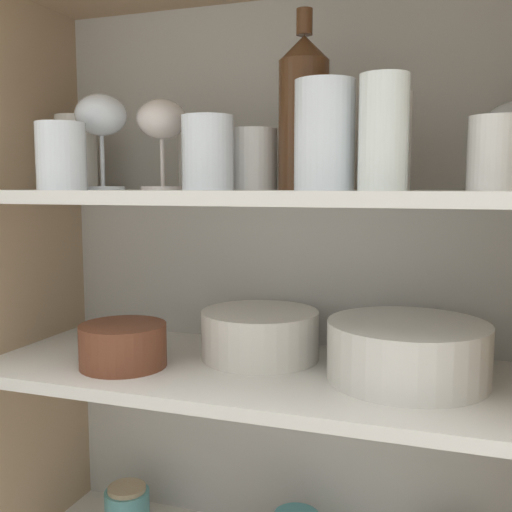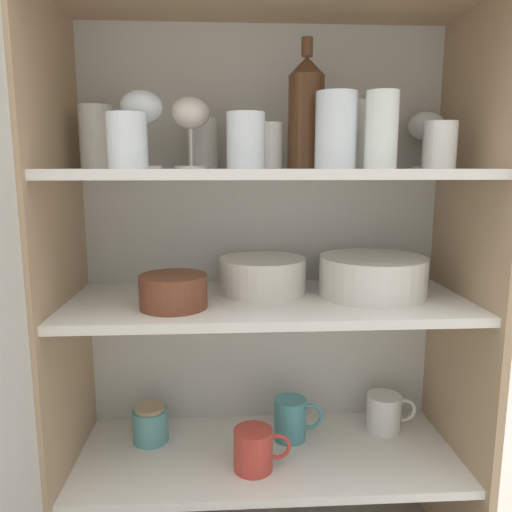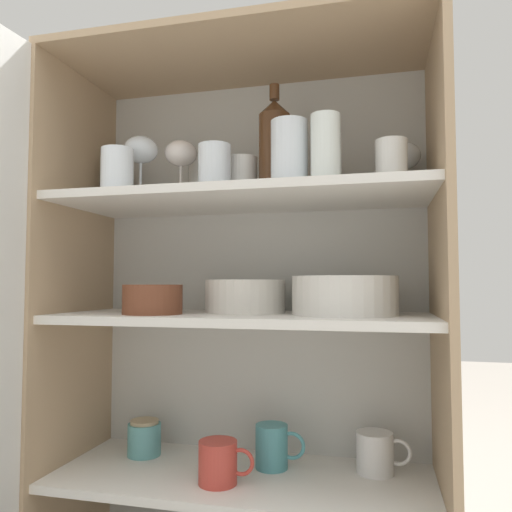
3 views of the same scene
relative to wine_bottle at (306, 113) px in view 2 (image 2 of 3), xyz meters
The scene contains 26 objects.
cupboard_back_panel 0.45m from the wine_bottle, 113.99° to the left, with size 0.92×0.02×1.27m, color silver.
cupboard_side_left 0.67m from the wine_bottle, behind, with size 0.02×0.38×1.27m, color tan.
cupboard_side_right 0.55m from the wine_bottle, ahead, with size 0.02×0.38×1.27m, color tan.
shelf_board_lower 0.79m from the wine_bottle, behind, with size 0.89×0.35×0.02m, color white.
shelf_board_middle 0.42m from the wine_bottle, behind, with size 0.89×0.35×0.02m, color white.
shelf_board_upper 0.15m from the wine_bottle, behind, with size 0.89×0.35×0.02m, color white.
tumbler_glass_0 0.38m from the wine_bottle, 162.59° to the right, with size 0.08×0.08×0.10m.
tumbler_glass_1 0.29m from the wine_bottle, 12.22° to the right, with size 0.07×0.07×0.10m.
tumbler_glass_2 0.10m from the wine_bottle, 56.51° to the right, with size 0.08×0.08×0.15m.
tumbler_glass_3 0.17m from the wine_bottle, 37.45° to the right, with size 0.06×0.06×0.15m.
tumbler_glass_4 0.26m from the wine_bottle, 154.94° to the left, with size 0.07×0.07×0.11m.
tumbler_glass_5 0.46m from the wine_bottle, behind, with size 0.08×0.08×0.14m.
tumbler_glass_6 0.16m from the wine_bottle, 153.57° to the right, with size 0.08×0.08×0.11m.
tumbler_glass_7 0.11m from the wine_bottle, behind, with size 0.08×0.08×0.10m.
tumbler_glass_8 0.14m from the wine_bottle, 17.66° to the left, with size 0.07×0.07×0.15m.
wine_glass_0 0.32m from the wine_bottle, 18.43° to the left, with size 0.09×0.09×0.13m.
wine_glass_1 0.25m from the wine_bottle, behind, with size 0.08×0.08×0.15m.
wine_glass_2 0.34m from the wine_bottle, behind, with size 0.09×0.09×0.16m.
wine_bottle is the anchor object (origin of this frame).
plate_stack_white 0.40m from the wine_bottle, ahead, with size 0.24×0.24×0.09m.
mixing_bowl_large 0.38m from the wine_bottle, 148.60° to the left, with size 0.20×0.20×0.08m.
serving_bowl_small 0.47m from the wine_bottle, 166.81° to the right, with size 0.14×0.14×0.07m.
coffee_mug_primary 0.75m from the wine_bottle, 147.91° to the right, with size 0.13×0.09×0.09m.
coffee_mug_extra_1 0.73m from the wine_bottle, 108.19° to the left, with size 0.12×0.08×0.10m.
coffee_mug_extra_2 0.77m from the wine_bottle, 18.61° to the left, with size 0.13×0.09×0.10m.
storage_jar 0.82m from the wine_bottle, behind, with size 0.09×0.09×0.09m.
Camera 2 is at (-0.09, -0.91, 0.93)m, focal length 35.00 mm.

